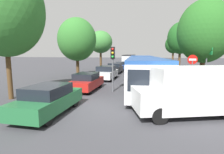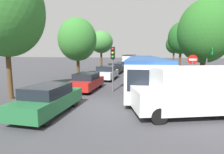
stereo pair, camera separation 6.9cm
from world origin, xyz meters
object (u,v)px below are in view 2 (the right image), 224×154
Objects in this scene: articulated_bus at (143,68)px; tree_left_mid at (77,41)px; queued_car_white at (107,73)px; tree_right_near at (205,32)px; city_bus_rear at (130,59)px; white_van at (191,90)px; tree_left_far at (101,43)px; tree_left_near at (4,10)px; queued_car_green at (48,99)px; no_entry_sign at (192,68)px; tree_right_mid at (181,38)px; queued_car_red at (87,81)px; queued_car_black at (116,68)px; traffic_light at (113,59)px; tree_right_far at (174,45)px; queued_car_blue at (122,66)px; direction_sign_post at (207,58)px.

articulated_bus is 2.46× the size of tree_left_mid.
articulated_bus is at bearing -109.35° from queued_car_white.
tree_right_near reaches higher than queued_car_white.
city_bus_rear is 1.62× the size of tree_right_near.
white_van is 0.81× the size of tree_left_far.
tree_left_near is at bearing 157.19° from queued_car_white.
queued_car_green is 0.94× the size of queued_car_white.
articulated_bus is at bearing -18.82° from tree_left_mid.
white_van is at bearing 11.95° from articulated_bus.
articulated_bus is 9.05m from white_van.
no_entry_sign is 13.06m from tree_left_near.
queued_car_red is at bearing -122.20° from tree_right_mid.
no_entry_sign reaches higher than queued_car_black.
traffic_light is at bearing -93.78° from queued_car_red.
white_van is 11.51m from tree_left_near.
tree_left_near is 1.17× the size of tree_right_near.
tree_right_mid is at bearing -151.97° from city_bus_rear.
articulated_bus reaches higher than queued_car_red.
queued_car_black is at bearing -177.17° from traffic_light.
tree_right_mid is (13.12, 18.28, -0.44)m from tree_left_near.
tree_left_mid is at bearing 143.93° from queued_car_black.
queued_car_black is 6.43m from tree_left_far.
tree_left_far is at bearing 86.61° from tree_left_mid.
queued_car_red is (-0.02, -30.52, -0.73)m from city_bus_rear.
no_entry_sign is (7.91, 0.72, 1.18)m from queued_car_red.
tree_right_far is at bearing -26.17° from queued_car_white.
no_entry_sign is at bearing -144.34° from queued_car_black.
tree_left_near reaches higher than tree_left_mid.
queued_car_black is at bearing -164.09° from tree_right_mid.
city_bus_rear is 2.16× the size of white_van.
city_bus_rear is (-4.22, 26.23, -0.05)m from articulated_bus.
queued_car_black is 13.74m from tree_right_near.
articulated_bus is at bearing -173.11° from city_bus_rear.
tree_left_mid is (-8.01, 2.73, 2.92)m from articulated_bus.
queued_car_white is at bearing -17.57° from tree_left_mid.
queued_car_red is at bearing 177.72° from city_bus_rear.
tree_left_far is 0.89× the size of tree_right_mid.
tree_right_near reaches higher than queued_car_green.
queued_car_blue reaches higher than queued_car_red.
direction_sign_post is at bearing -91.12° from tree_right_far.
white_van is 8.04m from tree_right_near.
tree_left_far is at bearing 88.19° from tree_left_near.
white_van is (6.81, -16.44, 0.49)m from queued_car_black.
queued_car_red is 0.56× the size of tree_right_near.
tree_right_near is (12.34, -13.48, -0.03)m from tree_left_far.
tree_left_mid reaches higher than no_entry_sign.
tree_left_far is 12.57m from tree_right_mid.
white_van is 0.75× the size of tree_right_near.
no_entry_sign is at bearing -123.24° from tree_right_near.
queued_car_red is 16.80m from tree_left_far.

